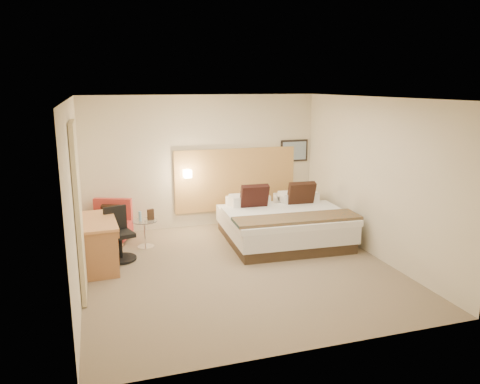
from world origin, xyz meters
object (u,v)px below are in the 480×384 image
object	(u,v)px
bed	(283,223)
lounge_chair	(110,225)
desk_chair	(119,239)
side_table	(145,232)
desk	(99,230)

from	to	relation	value
bed	lounge_chair	xyz separation A→B (m)	(-3.11, 0.96, -0.04)
bed	lounge_chair	distance (m)	3.26
lounge_chair	desk_chair	bearing A→B (deg)	-84.10
side_table	desk	size ratio (longest dim) A/B	0.45
bed	desk_chair	bearing A→B (deg)	-178.12
bed	side_table	bearing A→B (deg)	170.95
desk	desk_chair	bearing A→B (deg)	33.54
lounge_chair	desk_chair	distance (m)	1.07
desk_chair	lounge_chair	bearing A→B (deg)	95.90
lounge_chair	desk	size ratio (longest dim) A/B	0.71
lounge_chair	side_table	xyz separation A→B (m)	(0.59, -0.56, -0.03)
side_table	desk_chair	distance (m)	0.70
desk_chair	desk	bearing A→B (deg)	-146.46
lounge_chair	desk	world-z (taller)	desk
bed	lounge_chair	size ratio (longest dim) A/B	2.47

